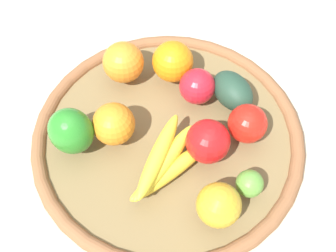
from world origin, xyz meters
The scene contains 13 objects.
ground_plane centered at (0.00, 0.00, 0.00)m, with size 2.40×2.40×0.00m, color beige.
basket centered at (0.00, 0.00, 0.02)m, with size 0.47×0.47×0.03m.
orange_2 centered at (-0.01, -0.09, 0.07)m, with size 0.07×0.07×0.07m, color orange.
banana_bunch centered at (0.07, -0.02, 0.06)m, with size 0.15×0.16×0.05m.
orange_0 centered at (-0.12, 0.04, 0.07)m, with size 0.08×0.08×0.08m, color orange.
orange_1 centered at (-0.14, -0.05, 0.07)m, with size 0.08×0.08×0.08m, color orange.
apple_3 centered at (-0.06, 0.07, 0.07)m, with size 0.06×0.06×0.06m, color red.
apple_1 centered at (0.05, 0.05, 0.07)m, with size 0.07×0.07×0.07m, color red.
apple_0 centered at (0.03, 0.13, 0.07)m, with size 0.07×0.07×0.07m, color red.
lime_0 centered at (0.13, 0.10, 0.06)m, with size 0.04×0.04×0.04m, color #5A9537.
avocado centered at (-0.04, 0.12, 0.06)m, with size 0.09×0.06×0.06m, color #234130.
bell_pepper centered at (-0.01, -0.16, 0.08)m, with size 0.08×0.07×0.09m, color #287E25.
apple_2 centered at (0.16, 0.04, 0.07)m, with size 0.07×0.07×0.07m, color gold.
Camera 1 is at (0.39, -0.08, 0.67)m, focal length 46.28 mm.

